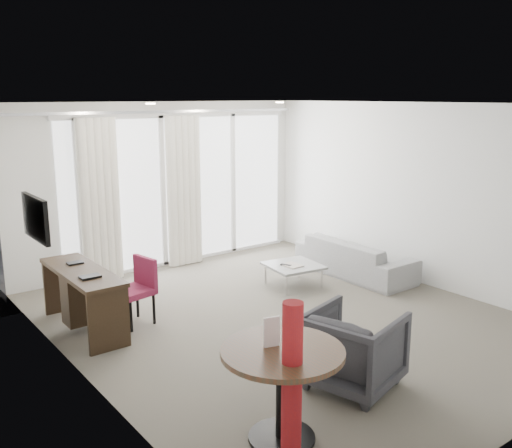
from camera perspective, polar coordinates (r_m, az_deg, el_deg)
floor at (r=7.10m, az=2.98°, el=-9.56°), size 5.00×6.00×0.00m
ceiling at (r=6.57m, az=3.24°, el=11.93°), size 5.00×6.00×0.00m
wall_left at (r=5.48m, az=-17.28°, el=-2.57°), size 0.00×6.00×2.60m
wall_right at (r=8.52m, az=16.05°, el=2.85°), size 0.00×6.00×2.60m
window_panel at (r=9.31m, az=-7.45°, el=3.43°), size 4.00×0.02×2.38m
window_frame at (r=9.30m, az=-7.40°, el=3.42°), size 4.10×0.06×2.44m
curtain_left at (r=8.55m, az=-15.34°, el=2.24°), size 0.60×0.20×2.38m
curtain_right at (r=9.15m, az=-7.21°, el=3.27°), size 0.60×0.20×2.38m
curtain_track at (r=8.91m, az=-8.85°, el=11.05°), size 4.80×0.04×0.04m
downlight_a at (r=7.40m, az=-10.51°, el=11.75°), size 0.12×0.12×0.02m
downlight_b at (r=8.56m, az=2.39°, el=12.06°), size 0.12×0.12×0.02m
desk at (r=6.99m, az=-16.85°, el=-7.29°), size 0.48×1.55×0.72m
tv at (r=6.83m, az=-21.19°, el=0.54°), size 0.05×0.80×0.50m
desk_chair at (r=6.98m, az=-12.15°, el=-6.68°), size 0.50×0.48×0.81m
round_table at (r=4.69m, az=2.63°, el=-16.70°), size 1.10×1.10×0.78m
menu_card at (r=4.58m, az=1.55°, el=-12.79°), size 0.13×0.06×0.24m
red_lamp at (r=4.38m, az=3.61°, el=-15.47°), size 0.25×0.25×1.25m
tub_armchair at (r=5.54m, az=9.72°, el=-12.22°), size 0.99×0.98×0.74m
coffee_table at (r=8.26m, az=3.74°, el=-5.12°), size 0.81×0.81×0.32m
remote at (r=8.13m, az=3.01°, el=-3.93°), size 0.11×0.18×0.02m
magazine at (r=8.14m, az=3.62°, el=-3.92°), size 0.24×0.30×0.02m
sofa at (r=8.84m, az=9.87°, el=-3.28°), size 0.75×1.92×0.56m
terrace_slab at (r=10.89m, az=-11.25°, el=-2.13°), size 5.60×3.00×0.12m
rattan_chair_a at (r=10.54m, az=-5.58°, el=0.41°), size 0.65×0.65×0.90m
rattan_chair_b at (r=11.31m, az=-1.88°, el=0.94°), size 0.62×0.62×0.75m
rattan_table at (r=11.62m, az=-5.13°, el=0.68°), size 0.64×0.64×0.54m
balustrade at (r=12.06m, az=-14.42°, el=1.88°), size 5.50×0.06×1.05m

